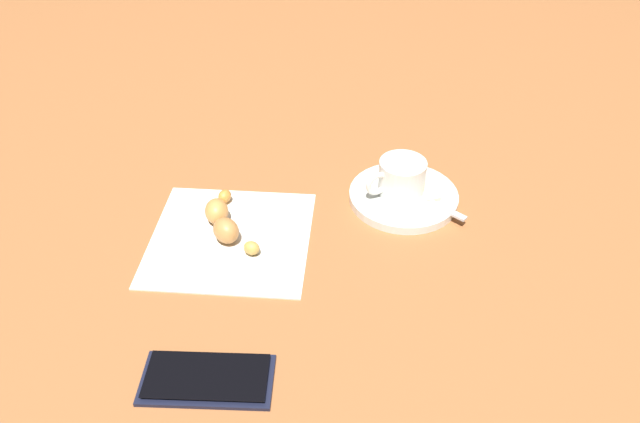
{
  "coord_description": "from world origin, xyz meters",
  "views": [
    {
      "loc": [
        0.07,
        0.63,
        0.53
      ],
      "look_at": [
        -0.0,
        -0.02,
        0.01
      ],
      "focal_mm": 36.03,
      "sensor_mm": 36.0,
      "label": 1
    }
  ],
  "objects_px": {
    "croissant": "(224,221)",
    "cell_phone": "(207,378)",
    "sugar_packet": "(424,186)",
    "napkin": "(230,238)",
    "saucer": "(403,197)",
    "espresso_cup": "(401,177)",
    "teaspoon": "(407,190)"
  },
  "relations": [
    {
      "from": "croissant",
      "to": "teaspoon",
      "type": "bearing_deg",
      "value": -170.03
    },
    {
      "from": "cell_phone",
      "to": "sugar_packet",
      "type": "bearing_deg",
      "value": -135.75
    },
    {
      "from": "sugar_packet",
      "to": "napkin",
      "type": "height_order",
      "value": "sugar_packet"
    },
    {
      "from": "croissant",
      "to": "cell_phone",
      "type": "bearing_deg",
      "value": 86.02
    },
    {
      "from": "saucer",
      "to": "teaspoon",
      "type": "bearing_deg",
      "value": -155.04
    },
    {
      "from": "sugar_packet",
      "to": "cell_phone",
      "type": "distance_m",
      "value": 0.4
    },
    {
      "from": "saucer",
      "to": "cell_phone",
      "type": "relative_size",
      "value": 1.05
    },
    {
      "from": "espresso_cup",
      "to": "napkin",
      "type": "xyz_separation_m",
      "value": [
        0.23,
        0.06,
        -0.03
      ]
    },
    {
      "from": "saucer",
      "to": "napkin",
      "type": "xyz_separation_m",
      "value": [
        0.23,
        0.06,
        -0.0
      ]
    },
    {
      "from": "sugar_packet",
      "to": "napkin",
      "type": "distance_m",
      "value": 0.27
    },
    {
      "from": "teaspoon",
      "to": "espresso_cup",
      "type": "bearing_deg",
      "value": -17.29
    },
    {
      "from": "napkin",
      "to": "croissant",
      "type": "xyz_separation_m",
      "value": [
        0.01,
        -0.01,
        0.02
      ]
    },
    {
      "from": "napkin",
      "to": "cell_phone",
      "type": "relative_size",
      "value": 1.42
    },
    {
      "from": "sugar_packet",
      "to": "saucer",
      "type": "bearing_deg",
      "value": 97.56
    },
    {
      "from": "cell_phone",
      "to": "teaspoon",
      "type": "bearing_deg",
      "value": -133.77
    },
    {
      "from": "espresso_cup",
      "to": "saucer",
      "type": "bearing_deg",
      "value": 133.92
    },
    {
      "from": "espresso_cup",
      "to": "croissant",
      "type": "xyz_separation_m",
      "value": [
        0.24,
        0.05,
        -0.02
      ]
    },
    {
      "from": "napkin",
      "to": "cell_phone",
      "type": "distance_m",
      "value": 0.22
    },
    {
      "from": "teaspoon",
      "to": "croissant",
      "type": "relative_size",
      "value": 0.84
    },
    {
      "from": "espresso_cup",
      "to": "sugar_packet",
      "type": "height_order",
      "value": "espresso_cup"
    },
    {
      "from": "napkin",
      "to": "saucer",
      "type": "bearing_deg",
      "value": -166.68
    },
    {
      "from": "saucer",
      "to": "cell_phone",
      "type": "distance_m",
      "value": 0.37
    },
    {
      "from": "teaspoon",
      "to": "cell_phone",
      "type": "distance_m",
      "value": 0.38
    },
    {
      "from": "espresso_cup",
      "to": "sugar_packet",
      "type": "distance_m",
      "value": 0.04
    },
    {
      "from": "saucer",
      "to": "napkin",
      "type": "distance_m",
      "value": 0.24
    },
    {
      "from": "espresso_cup",
      "to": "cell_phone",
      "type": "xyz_separation_m",
      "value": [
        0.25,
        0.28,
        -0.03
      ]
    },
    {
      "from": "napkin",
      "to": "cell_phone",
      "type": "xyz_separation_m",
      "value": [
        0.02,
        0.22,
        0.0
      ]
    },
    {
      "from": "saucer",
      "to": "croissant",
      "type": "height_order",
      "value": "croissant"
    },
    {
      "from": "napkin",
      "to": "espresso_cup",
      "type": "bearing_deg",
      "value": -165.26
    },
    {
      "from": "sugar_packet",
      "to": "croissant",
      "type": "xyz_separation_m",
      "value": [
        0.27,
        0.05,
        0.0
      ]
    },
    {
      "from": "teaspoon",
      "to": "cell_phone",
      "type": "relative_size",
      "value": 0.79
    },
    {
      "from": "saucer",
      "to": "cell_phone",
      "type": "height_order",
      "value": "saucer"
    }
  ]
}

